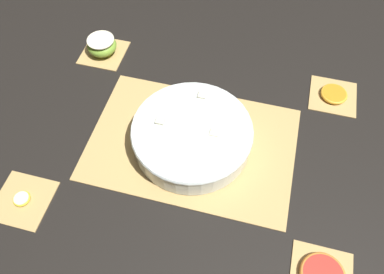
# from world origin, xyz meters

# --- Properties ---
(ground_plane) EXTENTS (6.00, 6.00, 0.00)m
(ground_plane) POSITION_xyz_m (0.00, 0.00, 0.00)
(ground_plane) COLOR black
(bamboo_mat_center) EXTENTS (0.52, 0.35, 0.01)m
(bamboo_mat_center) POSITION_xyz_m (-0.00, 0.00, 0.00)
(bamboo_mat_center) COLOR tan
(bamboo_mat_center) RESTS_ON ground_plane
(coaster_mat_near_left) EXTENTS (0.13, 0.13, 0.01)m
(coaster_mat_near_left) POSITION_xyz_m (-0.34, -0.25, 0.00)
(coaster_mat_near_left) COLOR tan
(coaster_mat_near_left) RESTS_ON ground_plane
(coaster_mat_far_left) EXTENTS (0.13, 0.13, 0.01)m
(coaster_mat_far_left) POSITION_xyz_m (-0.34, 0.25, 0.00)
(coaster_mat_far_left) COLOR tan
(coaster_mat_far_left) RESTS_ON ground_plane
(coaster_mat_far_right) EXTENTS (0.13, 0.13, 0.01)m
(coaster_mat_far_right) POSITION_xyz_m (0.34, 0.25, 0.00)
(coaster_mat_far_right) COLOR tan
(coaster_mat_far_right) RESTS_ON ground_plane
(fruit_salad_bowl) EXTENTS (0.30, 0.30, 0.07)m
(fruit_salad_bowl) POSITION_xyz_m (0.00, -0.00, 0.04)
(fruit_salad_bowl) COLOR silver
(fruit_salad_bowl) RESTS_ON bamboo_mat_center
(apple_half) EXTENTS (0.09, 0.09, 0.05)m
(apple_half) POSITION_xyz_m (-0.34, 0.25, 0.03)
(apple_half) COLOR #7FAD38
(apple_half) RESTS_ON coaster_mat_far_left
(orange_slice_whole) EXTENTS (0.07, 0.07, 0.01)m
(orange_slice_whole) POSITION_xyz_m (0.34, 0.25, 0.01)
(orange_slice_whole) COLOR orange
(orange_slice_whole) RESTS_ON coaster_mat_far_right
(banana_coin_single) EXTENTS (0.04, 0.04, 0.01)m
(banana_coin_single) POSITION_xyz_m (-0.34, -0.25, 0.01)
(banana_coin_single) COLOR #F4EABC
(banana_coin_single) RESTS_ON coaster_mat_near_left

